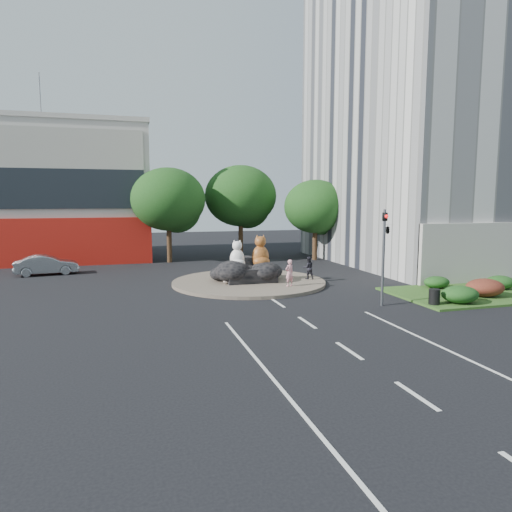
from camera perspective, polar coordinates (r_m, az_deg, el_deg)
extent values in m
plane|color=black|center=(20.79, 6.41, -8.29)|extent=(120.00, 120.00, 0.00)
cylinder|color=brown|center=(30.02, -0.91, -3.29)|extent=(10.00, 10.00, 0.20)
cube|color=beige|center=(47.63, -28.77, 6.80)|extent=(25.00, 12.00, 12.00)
cube|color=beige|center=(48.10, -29.21, 14.19)|extent=(25.20, 12.20, 0.40)
cylinder|color=#595B60|center=(49.94, -25.36, 17.25)|extent=(0.10, 0.10, 5.00)
cube|color=silver|center=(45.87, 23.62, 21.66)|extent=(20.00, 20.00, 35.00)
cube|color=#204D19|center=(29.68, 26.04, -4.21)|extent=(10.00, 6.00, 0.12)
cylinder|color=#382314|center=(40.83, -10.79, 1.84)|extent=(0.44, 0.44, 3.74)
ellipsoid|color=#173C13|center=(40.68, -10.91, 6.97)|extent=(6.46, 6.46, 5.49)
sphere|color=#173C13|center=(41.26, -9.84, 5.82)|extent=(4.25, 4.25, 4.25)
sphere|color=#173C13|center=(40.32, -11.85, 6.11)|extent=(3.74, 3.74, 3.74)
cylinder|color=#382314|center=(43.98, -1.92, 2.47)|extent=(0.44, 0.44, 3.96)
ellipsoid|color=#173C13|center=(43.84, -1.94, 7.52)|extent=(6.84, 6.84, 5.81)
sphere|color=#173C13|center=(44.53, -1.09, 6.35)|extent=(4.50, 4.50, 4.50)
sphere|color=#173C13|center=(43.38, -2.74, 6.68)|extent=(3.96, 3.96, 3.96)
cylinder|color=#382314|center=(42.15, 7.37, 1.76)|extent=(0.44, 0.44, 3.30)
ellipsoid|color=#173C13|center=(41.99, 7.43, 6.15)|extent=(5.70, 5.70, 4.84)
sphere|color=#173C13|center=(42.78, 8.14, 5.15)|extent=(3.75, 3.75, 3.75)
sphere|color=#173C13|center=(41.45, 6.70, 5.43)|extent=(3.30, 3.30, 3.30)
ellipsoid|color=#173C13|center=(26.16, 24.14, -4.40)|extent=(2.00, 1.60, 0.90)
ellipsoid|color=#461312|center=(28.53, 26.70, -3.54)|extent=(2.20, 1.76, 0.99)
ellipsoid|color=#173C13|center=(31.32, 28.20, -2.91)|extent=(1.80, 1.44, 0.81)
ellipsoid|color=#173C13|center=(30.01, 21.65, -3.06)|extent=(1.60, 1.28, 0.72)
cylinder|color=#595B60|center=(24.32, 15.62, -0.26)|extent=(0.14, 0.14, 5.00)
imported|color=black|center=(24.17, 15.75, 3.74)|extent=(0.21, 0.26, 1.30)
imported|color=black|center=(24.28, 16.14, 3.27)|extent=(0.26, 1.24, 0.50)
sphere|color=red|center=(23.99, 16.02, 4.79)|extent=(0.18, 0.18, 0.18)
cylinder|color=#595B60|center=(33.68, 21.97, 4.01)|extent=(0.18, 0.18, 8.00)
cylinder|color=#595B60|center=(33.14, 20.91, 10.94)|extent=(2.00, 0.12, 0.12)
cube|color=silver|center=(32.54, 19.47, 10.91)|extent=(0.50, 0.22, 0.12)
imported|color=pink|center=(28.09, 4.20, -2.11)|extent=(0.70, 0.58, 1.64)
imported|color=black|center=(30.69, 6.57, -1.48)|extent=(0.80, 0.66, 1.52)
imported|color=#939699|center=(36.84, -24.71, -1.03)|extent=(4.57, 2.12, 1.45)
cylinder|color=black|center=(25.31, 21.39, -4.76)|extent=(0.58, 0.58, 0.79)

